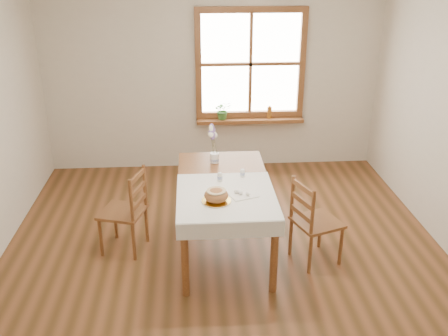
# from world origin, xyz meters

# --- Properties ---
(ground) EXTENTS (5.00, 5.00, 0.00)m
(ground) POSITION_xyz_m (0.00, 0.00, 0.00)
(ground) COLOR brown
(ground) RESTS_ON ground
(room_walls) EXTENTS (4.60, 5.10, 2.65)m
(room_walls) POSITION_xyz_m (0.00, 0.00, 1.71)
(room_walls) COLOR beige
(room_walls) RESTS_ON ground
(window) EXTENTS (1.46, 0.08, 1.46)m
(window) POSITION_xyz_m (0.50, 2.47, 1.45)
(window) COLOR brown
(window) RESTS_ON ground
(window_sill) EXTENTS (1.46, 0.20, 0.05)m
(window_sill) POSITION_xyz_m (0.50, 2.40, 0.69)
(window_sill) COLOR brown
(window_sill) RESTS_ON ground
(dining_table) EXTENTS (0.90, 1.60, 0.75)m
(dining_table) POSITION_xyz_m (0.00, 0.30, 0.66)
(dining_table) COLOR brown
(dining_table) RESTS_ON ground
(table_linen) EXTENTS (0.91, 0.99, 0.01)m
(table_linen) POSITION_xyz_m (0.00, -0.00, 0.76)
(table_linen) COLOR white
(table_linen) RESTS_ON dining_table
(chair_left) EXTENTS (0.53, 0.51, 0.88)m
(chair_left) POSITION_xyz_m (-1.02, 0.36, 0.44)
(chair_left) COLOR brown
(chair_left) RESTS_ON ground
(chair_right) EXTENTS (0.54, 0.53, 0.88)m
(chair_right) POSITION_xyz_m (0.88, 0.03, 0.44)
(chair_right) COLOR brown
(chair_right) RESTS_ON ground
(bread_plate) EXTENTS (0.31, 0.31, 0.01)m
(bread_plate) POSITION_xyz_m (-0.10, -0.13, 0.77)
(bread_plate) COLOR silver
(bread_plate) RESTS_ON table_linen
(bread_loaf) EXTENTS (0.22, 0.22, 0.12)m
(bread_loaf) POSITION_xyz_m (-0.10, -0.13, 0.83)
(bread_loaf) COLOR #A56D3A
(bread_loaf) RESTS_ON bread_plate
(egg_napkin) EXTENTS (0.30, 0.28, 0.01)m
(egg_napkin) POSITION_xyz_m (0.15, -0.01, 0.77)
(egg_napkin) COLOR white
(egg_napkin) RESTS_ON table_linen
(eggs) EXTENTS (0.23, 0.22, 0.04)m
(eggs) POSITION_xyz_m (0.15, -0.01, 0.79)
(eggs) COLOR white
(eggs) RESTS_ON egg_napkin
(salt_shaker) EXTENTS (0.06, 0.06, 0.09)m
(salt_shaker) POSITION_xyz_m (-0.04, 0.30, 0.81)
(salt_shaker) COLOR silver
(salt_shaker) RESTS_ON table_linen
(pepper_shaker) EXTENTS (0.06, 0.06, 0.09)m
(pepper_shaker) POSITION_xyz_m (0.19, 0.39, 0.80)
(pepper_shaker) COLOR silver
(pepper_shaker) RESTS_ON table_linen
(flower_vase) EXTENTS (0.11, 0.11, 0.10)m
(flower_vase) POSITION_xyz_m (-0.07, 0.78, 0.80)
(flower_vase) COLOR silver
(flower_vase) RESTS_ON dining_table
(lavender_bouquet) EXTENTS (0.17, 0.17, 0.31)m
(lavender_bouquet) POSITION_xyz_m (-0.07, 0.78, 1.01)
(lavender_bouquet) COLOR #705394
(lavender_bouquet) RESTS_ON flower_vase
(potted_plant) EXTENTS (0.26, 0.28, 0.19)m
(potted_plant) POSITION_xyz_m (0.13, 2.40, 0.81)
(potted_plant) COLOR #3A6F2C
(potted_plant) RESTS_ON window_sill
(amber_bottle) EXTENTS (0.08, 0.08, 0.18)m
(amber_bottle) POSITION_xyz_m (0.77, 2.40, 0.80)
(amber_bottle) COLOR #AB631F
(amber_bottle) RESTS_ON window_sill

